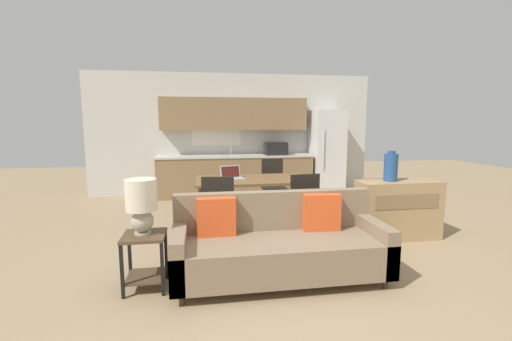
# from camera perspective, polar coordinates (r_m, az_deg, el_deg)

# --- Properties ---
(ground_plane) EXTENTS (20.00, 20.00, 0.00)m
(ground_plane) POSITION_cam_1_polar(r_m,az_deg,el_deg) (3.66, 3.81, -18.33)
(ground_plane) COLOR #9E8460
(wall_back) EXTENTS (6.40, 0.07, 2.70)m
(wall_back) POSITION_cam_1_polar(r_m,az_deg,el_deg) (7.86, -3.79, 6.10)
(wall_back) COLOR silver
(wall_back) RESTS_ON ground_plane
(kitchen_counter) EXTENTS (3.41, 0.65, 2.15)m
(kitchen_counter) POSITION_cam_1_polar(r_m,az_deg,el_deg) (7.59, -3.37, 2.17)
(kitchen_counter) COLOR #8E704C
(kitchen_counter) RESTS_ON ground_plane
(refrigerator) EXTENTS (0.68, 0.71, 1.89)m
(refrigerator) POSITION_cam_1_polar(r_m,az_deg,el_deg) (7.98, 11.70, 3.03)
(refrigerator) COLOR white
(refrigerator) RESTS_ON ground_plane
(dining_table) EXTENTS (1.69, 0.94, 0.76)m
(dining_table) POSITION_cam_1_polar(r_m,az_deg,el_deg) (5.26, -0.76, -2.00)
(dining_table) COLOR brown
(dining_table) RESTS_ON ground_plane
(couch) EXTENTS (2.16, 0.80, 0.88)m
(couch) POSITION_cam_1_polar(r_m,az_deg,el_deg) (3.66, 3.78, -12.35)
(couch) COLOR #3D2D1E
(couch) RESTS_ON ground_plane
(side_table) EXTENTS (0.40, 0.40, 0.55)m
(side_table) POSITION_cam_1_polar(r_m,az_deg,el_deg) (3.59, -18.02, -12.89)
(side_table) COLOR brown
(side_table) RESTS_ON ground_plane
(table_lamp) EXTENTS (0.30, 0.30, 0.54)m
(table_lamp) POSITION_cam_1_polar(r_m,az_deg,el_deg) (3.47, -18.55, -5.05)
(table_lamp) COLOR #B2A893
(table_lamp) RESTS_ON side_table
(credenza) EXTENTS (1.15, 0.41, 0.81)m
(credenza) POSITION_cam_1_polar(r_m,az_deg,el_deg) (5.22, 22.57, -6.04)
(credenza) COLOR tan
(credenza) RESTS_ON ground_plane
(vase) EXTENTS (0.18, 0.18, 0.42)m
(vase) POSITION_cam_1_polar(r_m,az_deg,el_deg) (5.07, 21.55, 0.55)
(vase) COLOR #234C84
(vase) RESTS_ON credenza
(dining_chair_near_left) EXTENTS (0.47, 0.47, 0.96)m
(dining_chair_near_left) POSITION_cam_1_polar(r_m,az_deg,el_deg) (4.42, -6.24, -6.41)
(dining_chair_near_left) COLOR black
(dining_chair_near_left) RESTS_ON ground_plane
(dining_chair_near_right) EXTENTS (0.46, 0.46, 0.96)m
(dining_chair_near_right) POSITION_cam_1_polar(r_m,az_deg,el_deg) (4.63, 7.53, -5.77)
(dining_chair_near_right) COLOR black
(dining_chair_near_right) RESTS_ON ground_plane
(dining_chair_far_right) EXTENTS (0.44, 0.44, 0.96)m
(dining_chair_far_right) POSITION_cam_1_polar(r_m,az_deg,el_deg) (6.22, 2.97, -2.13)
(dining_chair_far_right) COLOR black
(dining_chair_far_right) RESTS_ON ground_plane
(laptop) EXTENTS (0.38, 0.34, 0.20)m
(laptop) POSITION_cam_1_polar(r_m,az_deg,el_deg) (5.24, -4.03, -0.86)
(laptop) COLOR #B7BABC
(laptop) RESTS_ON dining_table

